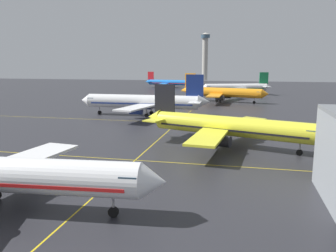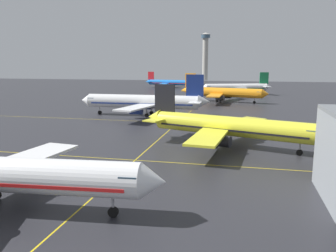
{
  "view_description": "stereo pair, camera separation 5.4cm",
  "coord_description": "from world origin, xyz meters",
  "px_view_note": "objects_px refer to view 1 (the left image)",
  "views": [
    {
      "loc": [
        17.82,
        -17.8,
        16.46
      ],
      "look_at": [
        4.43,
        42.52,
        5.05
      ],
      "focal_mm": 36.77,
      "sensor_mm": 36.0,
      "label": 1
    },
    {
      "loc": [
        17.87,
        -17.79,
        16.46
      ],
      "look_at": [
        4.43,
        42.52,
        5.05
      ],
      "focal_mm": 36.77,
      "sensor_mm": 36.0,
      "label": 2
    }
  ],
  "objects_px": {
    "airliner_second_row": "(228,126)",
    "airliner_third_row": "(144,102)",
    "control_tower": "(205,53)",
    "airliner_far_left_stand": "(222,92)",
    "airliner_distant_taxiway": "(168,83)",
    "airliner_far_right_stand": "(237,87)"
  },
  "relations": [
    {
      "from": "airliner_far_left_stand",
      "to": "control_tower",
      "type": "bearing_deg",
      "value": 98.82
    },
    {
      "from": "airliner_third_row",
      "to": "airliner_far_left_stand",
      "type": "relative_size",
      "value": 1.1
    },
    {
      "from": "airliner_far_left_stand",
      "to": "airliner_second_row",
      "type": "bearing_deg",
      "value": -85.46
    },
    {
      "from": "airliner_third_row",
      "to": "airliner_distant_taxiway",
      "type": "relative_size",
      "value": 1.24
    },
    {
      "from": "airliner_distant_taxiway",
      "to": "control_tower",
      "type": "height_order",
      "value": "control_tower"
    },
    {
      "from": "airliner_third_row",
      "to": "airliner_far_right_stand",
      "type": "relative_size",
      "value": 1.15
    },
    {
      "from": "airliner_third_row",
      "to": "airliner_distant_taxiway",
      "type": "bearing_deg",
      "value": 98.8
    },
    {
      "from": "airliner_far_right_stand",
      "to": "airliner_distant_taxiway",
      "type": "relative_size",
      "value": 1.08
    },
    {
      "from": "airliner_far_left_stand",
      "to": "airliner_far_right_stand",
      "type": "relative_size",
      "value": 1.05
    },
    {
      "from": "airliner_third_row",
      "to": "airliner_distant_taxiway",
      "type": "height_order",
      "value": "airliner_third_row"
    },
    {
      "from": "airliner_far_right_stand",
      "to": "airliner_third_row",
      "type": "bearing_deg",
      "value": -109.07
    },
    {
      "from": "airliner_distant_taxiway",
      "to": "airliner_third_row",
      "type": "bearing_deg",
      "value": -81.2
    },
    {
      "from": "airliner_far_left_stand",
      "to": "airliner_far_right_stand",
      "type": "xyz_separation_m",
      "value": [
        5.31,
        32.82,
        -0.09
      ]
    },
    {
      "from": "airliner_third_row",
      "to": "control_tower",
      "type": "distance_m",
      "value": 226.19
    },
    {
      "from": "airliner_third_row",
      "to": "airliner_far_right_stand",
      "type": "distance_m",
      "value": 81.57
    },
    {
      "from": "control_tower",
      "to": "airliner_far_left_stand",
      "type": "bearing_deg",
      "value": -81.18
    },
    {
      "from": "airliner_distant_taxiway",
      "to": "control_tower",
      "type": "relative_size",
      "value": 0.77
    },
    {
      "from": "control_tower",
      "to": "airliner_distant_taxiway",
      "type": "bearing_deg",
      "value": -96.34
    },
    {
      "from": "airliner_far_right_stand",
      "to": "airliner_distant_taxiway",
      "type": "xyz_separation_m",
      "value": [
        -45.13,
        42.29,
        -0.38
      ]
    },
    {
      "from": "airliner_second_row",
      "to": "control_tower",
      "type": "distance_m",
      "value": 263.17
    },
    {
      "from": "airliner_far_left_stand",
      "to": "airliner_distant_taxiway",
      "type": "relative_size",
      "value": 1.13
    },
    {
      "from": "airliner_second_row",
      "to": "airliner_third_row",
      "type": "distance_m",
      "value": 44.53
    }
  ]
}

